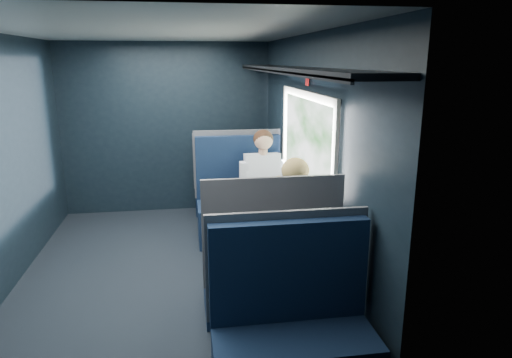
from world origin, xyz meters
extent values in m
cube|color=black|center=(0.00, 0.00, -0.01)|extent=(2.80, 4.20, 0.01)
cube|color=black|center=(1.45, 0.00, 1.15)|extent=(0.10, 4.20, 2.30)
cube|color=black|center=(0.00, 2.15, 1.15)|extent=(2.80, 0.10, 2.30)
cube|color=black|center=(0.00, -2.15, 1.15)|extent=(2.80, 0.10, 2.30)
cube|color=silver|center=(0.00, 0.00, 2.35)|extent=(2.80, 4.20, 0.10)
cube|color=silver|center=(1.38, 0.00, 1.74)|extent=(0.03, 1.84, 0.07)
cube|color=silver|center=(1.38, 0.00, 0.90)|extent=(0.03, 1.84, 0.07)
cube|color=silver|center=(1.38, -0.89, 1.32)|extent=(0.03, 0.07, 0.78)
cube|color=silver|center=(1.38, 0.89, 1.32)|extent=(0.03, 0.07, 0.78)
cube|color=black|center=(1.22, 0.00, 1.98)|extent=(0.36, 4.10, 0.04)
cube|color=black|center=(1.05, 0.00, 1.96)|extent=(0.02, 4.10, 0.03)
cube|color=red|center=(1.38, 0.00, 1.89)|extent=(0.01, 0.10, 0.12)
cylinder|color=#54565E|center=(0.88, 0.00, 0.35)|extent=(0.08, 0.08, 0.70)
cube|color=silver|center=(1.06, 0.00, 0.72)|extent=(0.62, 1.00, 0.04)
cube|color=#0B1933|center=(0.85, 0.78, 0.23)|extent=(1.00, 0.50, 0.45)
cube|color=#0B1933|center=(0.85, 1.08, 0.82)|extent=(1.00, 0.10, 0.75)
cube|color=#54565E|center=(0.85, 1.14, 0.85)|extent=(1.04, 0.03, 0.82)
cube|color=#54565E|center=(0.85, 0.73, 0.55)|extent=(0.06, 0.40, 0.20)
cube|color=#440E16|center=(0.62, 0.76, 0.57)|extent=(0.37, 0.26, 0.24)
cylinder|color=#440E16|center=(0.62, 0.76, 0.74)|extent=(0.06, 0.14, 0.03)
cylinder|color=silver|center=(0.80, 0.72, 0.58)|extent=(0.09, 0.09, 0.25)
cylinder|color=blue|center=(0.80, 0.72, 0.73)|extent=(0.05, 0.05, 0.06)
cube|color=#0B1933|center=(0.85, -0.78, 0.23)|extent=(1.00, 0.50, 0.45)
cube|color=#0B1933|center=(0.85, -1.08, 0.82)|extent=(1.00, 0.10, 0.75)
cube|color=#54565E|center=(0.85, -1.14, 0.85)|extent=(1.04, 0.03, 0.82)
cube|color=#54565E|center=(0.85, -0.73, 0.55)|extent=(0.06, 0.40, 0.20)
cube|color=#0B1933|center=(0.85, 1.88, 0.23)|extent=(1.00, 0.40, 0.45)
cube|color=#0B1933|center=(0.85, 1.64, 0.78)|extent=(1.00, 0.10, 0.66)
cube|color=#54565E|center=(0.85, 1.59, 0.80)|extent=(1.04, 0.03, 0.72)
cube|color=#0B1933|center=(0.85, -1.64, 0.78)|extent=(1.00, 0.10, 0.66)
cube|color=#54565E|center=(0.85, -1.59, 0.80)|extent=(1.04, 0.03, 0.72)
cube|color=black|center=(1.10, 0.64, 0.53)|extent=(0.36, 0.44, 0.16)
cube|color=black|center=(1.10, 0.44, 0.23)|extent=(0.32, 0.12, 0.45)
cube|color=silver|center=(1.10, 0.80, 0.78)|extent=(0.40, 0.29, 0.53)
cylinder|color=#D8A88C|center=(1.10, 0.76, 1.06)|extent=(0.10, 0.10, 0.06)
sphere|color=#D8A88C|center=(1.10, 0.74, 1.20)|extent=(0.21, 0.21, 0.21)
sphere|color=#382114|center=(1.10, 0.76, 1.21)|extent=(0.22, 0.22, 0.22)
cube|color=silver|center=(0.88, 0.76, 0.78)|extent=(0.09, 0.12, 0.34)
cube|color=silver|center=(1.32, 0.76, 0.78)|extent=(0.09, 0.12, 0.34)
cube|color=black|center=(1.10, -0.64, 0.53)|extent=(0.36, 0.44, 0.16)
cube|color=black|center=(1.10, -0.44, 0.23)|extent=(0.32, 0.12, 0.45)
cube|color=black|center=(1.10, -0.80, 0.78)|extent=(0.40, 0.29, 0.53)
cylinder|color=#D8A88C|center=(1.10, -0.76, 1.06)|extent=(0.10, 0.10, 0.06)
sphere|color=#D8A88C|center=(1.10, -0.74, 1.20)|extent=(0.21, 0.21, 0.21)
sphere|color=tan|center=(1.10, -0.76, 1.21)|extent=(0.22, 0.22, 0.22)
cube|color=black|center=(0.88, -0.76, 0.78)|extent=(0.09, 0.12, 0.34)
cube|color=black|center=(1.32, -0.76, 0.78)|extent=(0.09, 0.12, 0.34)
cube|color=tan|center=(1.10, -0.86, 0.90)|extent=(0.26, 0.07, 0.36)
cube|color=white|center=(0.99, -0.03, 0.74)|extent=(0.66, 0.85, 0.01)
cube|color=silver|center=(1.23, 0.10, 0.75)|extent=(0.24, 0.32, 0.01)
cube|color=silver|center=(1.34, 0.10, 0.87)|extent=(0.02, 0.31, 0.21)
cube|color=black|center=(1.33, 0.10, 0.87)|extent=(0.01, 0.27, 0.17)
cylinder|color=silver|center=(1.33, 0.35, 0.84)|extent=(0.07, 0.07, 0.20)
cylinder|color=blue|center=(1.33, 0.35, 0.96)|extent=(0.04, 0.04, 0.04)
cylinder|color=white|center=(1.26, 0.43, 0.79)|extent=(0.07, 0.07, 0.09)
camera|label=1|loc=(0.24, -4.20, 2.06)|focal=32.00mm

